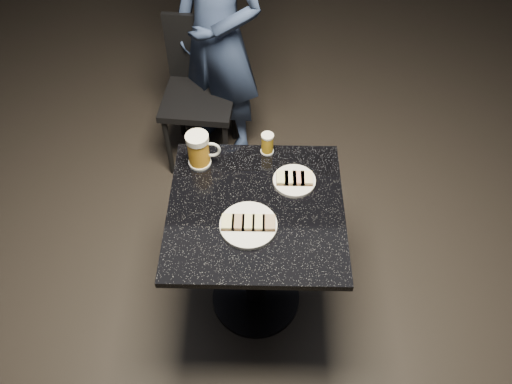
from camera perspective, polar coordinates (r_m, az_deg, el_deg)
floor at (r=2.60m, az=-0.01°, el=-12.02°), size 6.00×6.00×0.00m
plate_large at (r=1.91m, az=-0.87°, el=-3.79°), size 0.22×0.22×0.01m
plate_small at (r=2.06m, az=4.39°, el=1.29°), size 0.18×0.18×0.01m
patron at (r=2.81m, az=-4.29°, el=17.42°), size 0.69×0.65×1.58m
table at (r=2.17m, az=-0.01°, el=-5.71°), size 0.70×0.70×0.75m
beer_mug at (r=2.09m, az=-6.52°, el=4.83°), size 0.14×0.10×0.16m
beer_tumbler at (r=2.15m, az=1.31°, el=5.57°), size 0.06×0.06×0.10m
chair at (r=2.95m, az=-6.39°, el=12.07°), size 0.44×0.44×0.87m
canapes_on_plate_large at (r=1.90m, az=-0.88°, el=-3.50°), size 0.21×0.07×0.02m
canapes_on_plate_small at (r=2.05m, az=4.42°, el=1.59°), size 0.15×0.07×0.02m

